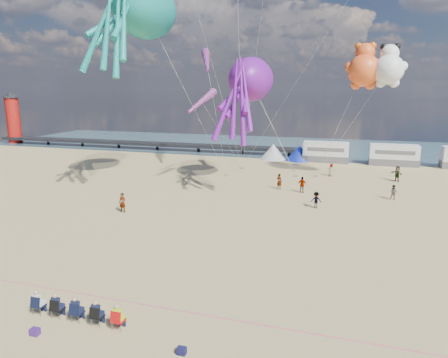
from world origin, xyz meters
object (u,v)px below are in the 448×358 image
beachgoer_0 (331,170)px  beachgoer_3 (302,185)px  cooler_purple (35,332)px  sandbag_b (295,176)px  motorhome_1 (394,155)px  windsock_right (202,101)px  beachgoer_1 (394,192)px  tent_white (273,152)px  windsock_left (206,60)px  sandbag_c (316,176)px  tent_blue (299,153)px  sandbag_e (242,168)px  sandbag_a (227,175)px  kite_octopus_teal (145,9)px  windsock_mid (253,87)px  beachgoer_5 (279,181)px  sandbag_d (294,170)px  spectator_row (77,308)px  cooler_navy (182,351)px  beachgoer_4 (397,174)px  kite_teddy_orange (364,70)px  kite_panda (389,70)px  motorhome_0 (326,152)px  beachgoer_2 (316,200)px  lighthouse (14,121)px  kite_octopus_purple (251,79)px  standing_person (123,203)px

beachgoer_0 → beachgoer_3: size_ratio=0.94×
cooler_purple → sandbag_b: size_ratio=0.80×
motorhome_1 → beachgoer_0: motorhome_1 is taller
windsock_right → beachgoer_1: bearing=20.2°
tent_white → windsock_left: bearing=-121.2°
sandbag_c → tent_blue: bearing=106.9°
beachgoer_3 → sandbag_e: bearing=-45.6°
tent_white → sandbag_a: tent_white is taller
sandbag_a → kite_octopus_teal: size_ratio=0.04×
windsock_mid → beachgoer_5: bearing=-74.4°
beachgoer_3 → sandbag_d: size_ratio=3.44×
spectator_row → cooler_navy: size_ratio=16.05×
beachgoer_4 → beachgoer_0: bearing=-136.3°
cooler_purple → windsock_right: bearing=95.8°
beachgoer_3 → windsock_mid: size_ratio=0.26×
sandbag_e → beachgoer_1: bearing=-30.6°
sandbag_c → kite_teddy_orange: size_ratio=0.08×
windsock_left → tent_white: bearing=37.3°
cooler_purple → sandbag_d: cooler_purple is taller
sandbag_b → kite_panda: 16.05m
motorhome_0 → beachgoer_2: (0.52, -25.07, -0.74)m
windsock_left → windsock_right: size_ratio=1.65×
sandbag_d → windsock_right: size_ratio=0.11×
beachgoer_4 → sandbag_d: (-12.44, 2.47, -0.82)m
lighthouse → beachgoer_2: lighthouse is taller
cooler_purple → tent_white: bearing=87.8°
beachgoer_3 → sandbag_b: size_ratio=3.44×
beachgoer_4 → kite_octopus_purple: bearing=-109.5°
beachgoer_3 → kite_teddy_orange: (5.56, 8.01, 11.95)m
beachgoer_0 → standing_person: bearing=53.8°
cooler_purple → beachgoer_4: bearing=63.5°
sandbag_e → cooler_navy: bearing=-79.1°
lighthouse → sandbag_b: 61.34m
sandbag_a → sandbag_c: same height
beachgoer_5 → sandbag_b: bearing=-69.8°
windsock_left → windsock_mid: windsock_left is taller
motorhome_1 → kite_teddy_orange: bearing=-114.0°
beachgoer_0 → cooler_purple: bearing=76.5°
sandbag_d → windsock_right: 16.54m
tent_blue → kite_panda: 20.08m
motorhome_0 → kite_panda: size_ratio=1.17×
sandbag_b → kite_octopus_teal: (-15.17, -9.28, 18.76)m
sandbag_c → kite_octopus_teal: size_ratio=0.04×
lighthouse → sandbag_c: lighthouse is taller
kite_panda → windsock_right: (-19.77, -6.38, -3.45)m
motorhome_0 → kite_octopus_purple: 21.64m
beachgoer_1 → motorhome_1: bearing=102.2°
cooler_navy → beachgoer_4: size_ratio=0.20×
cooler_purple → beachgoer_2: size_ratio=0.26×
lighthouse → sandbag_b: lighthouse is taller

